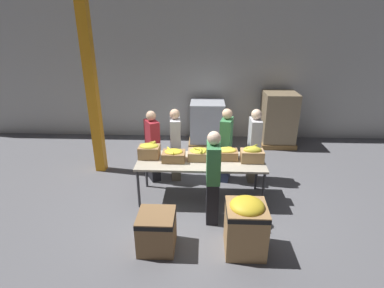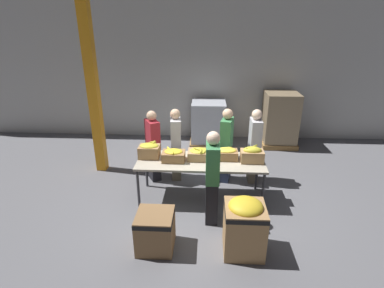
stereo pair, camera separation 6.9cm
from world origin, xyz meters
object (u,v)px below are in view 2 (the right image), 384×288
(volunteer_3, at_px, (212,178))
(volunteer_4, at_px, (176,145))
(banana_box_1, at_px, (174,155))
(donation_bin_0, at_px, (155,229))
(sorting_table, at_px, (201,163))
(banana_box_0, at_px, (149,150))
(support_pillar, at_px, (93,84))
(donation_bin_1, at_px, (244,225))
(volunteer_1, at_px, (226,146))
(banana_box_2, at_px, (199,154))
(pallet_stack_0, at_px, (208,124))
(banana_box_3, at_px, (226,153))
(banana_box_4, at_px, (252,154))
(pallet_stack_1, at_px, (280,120))
(volunteer_0, at_px, (153,146))
(volunteer_2, at_px, (254,146))

(volunteer_3, bearing_deg, volunteer_4, 26.04)
(banana_box_1, height_order, donation_bin_0, banana_box_1)
(sorting_table, height_order, banana_box_0, banana_box_0)
(banana_box_1, distance_m, support_pillar, 2.43)
(banana_box_0, xyz_separation_m, donation_bin_1, (1.67, -1.55, -0.48))
(banana_box_1, height_order, volunteer_1, volunteer_1)
(banana_box_2, relative_size, pallet_stack_0, 0.34)
(volunteer_3, relative_size, pallet_stack_0, 1.34)
(banana_box_3, bearing_deg, banana_box_4, -11.65)
(banana_box_1, distance_m, pallet_stack_0, 2.99)
(banana_box_2, height_order, pallet_stack_1, pallet_stack_1)
(banana_box_2, height_order, support_pillar, support_pillar)
(volunteer_3, bearing_deg, sorting_table, 15.78)
(sorting_table, distance_m, banana_box_4, 0.97)
(banana_box_1, bearing_deg, support_pillar, 147.57)
(banana_box_1, distance_m, donation_bin_1, 1.90)
(banana_box_0, bearing_deg, pallet_stack_1, 42.41)
(sorting_table, xyz_separation_m, banana_box_4, (0.95, 0.00, 0.20))
(banana_box_2, xyz_separation_m, donation_bin_0, (-0.60, -1.51, -0.59))
(volunteer_4, bearing_deg, support_pillar, -107.95)
(volunteer_1, relative_size, volunteer_3, 0.98)
(volunteer_3, relative_size, donation_bin_1, 1.86)
(banana_box_0, xyz_separation_m, donation_bin_0, (0.35, -1.55, -0.62))
(banana_box_0, xyz_separation_m, support_pillar, (-1.35, 1.04, 1.05))
(volunteer_3, distance_m, pallet_stack_1, 4.08)
(volunteer_0, bearing_deg, volunteer_1, 62.36)
(banana_box_1, xyz_separation_m, support_pillar, (-1.83, 1.16, 1.09))
(donation_bin_0, bearing_deg, support_pillar, 123.38)
(banana_box_4, bearing_deg, support_pillar, 160.99)
(banana_box_1, relative_size, volunteer_1, 0.26)
(support_pillar, relative_size, pallet_stack_0, 3.29)
(volunteer_4, bearing_deg, donation_bin_0, -9.69)
(volunteer_1, height_order, volunteer_4, volunteer_1)
(donation_bin_1, height_order, pallet_stack_0, pallet_stack_0)
(volunteer_2, relative_size, support_pillar, 0.40)
(banana_box_3, height_order, banana_box_4, banana_box_4)
(volunteer_2, bearing_deg, banana_box_1, -64.04)
(donation_bin_1, height_order, support_pillar, support_pillar)
(donation_bin_1, bearing_deg, pallet_stack_1, 71.97)
(sorting_table, xyz_separation_m, pallet_stack_1, (2.10, 2.92, -0.02))
(sorting_table, xyz_separation_m, volunteer_4, (-0.56, 0.81, 0.03))
(banana_box_1, height_order, volunteer_4, volunteer_4)
(banana_box_3, bearing_deg, banana_box_1, -172.67)
(banana_box_0, xyz_separation_m, banana_box_3, (1.47, 0.00, -0.03))
(volunteer_3, xyz_separation_m, donation_bin_0, (-0.84, -0.75, -0.49))
(volunteer_4, bearing_deg, pallet_stack_1, 120.80)
(banana_box_1, distance_m, volunteer_0, 0.94)
(support_pillar, bearing_deg, donation_bin_1, -40.55)
(sorting_table, relative_size, donation_bin_0, 4.01)
(banana_box_0, relative_size, banana_box_1, 0.93)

